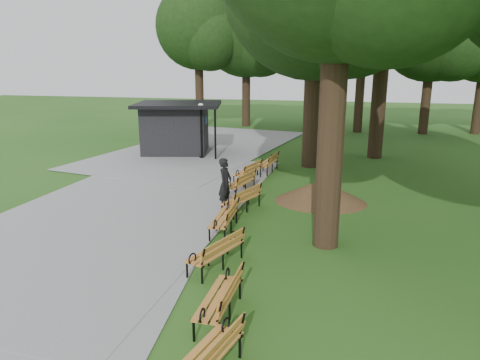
% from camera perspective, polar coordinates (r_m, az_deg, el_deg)
% --- Properties ---
extents(ground, '(100.00, 100.00, 0.00)m').
position_cam_1_polar(ground, '(12.08, -3.85, -8.89)').
color(ground, '#235217').
rests_on(ground, ground).
extents(path, '(12.00, 38.00, 0.06)m').
position_cam_1_polar(path, '(16.15, -14.32, -3.02)').
color(path, gray).
rests_on(path, ground).
extents(person, '(0.50, 0.69, 1.77)m').
position_cam_1_polar(person, '(15.05, -1.92, -0.47)').
color(person, black).
rests_on(person, ground).
extents(kiosk, '(5.23, 4.79, 2.80)m').
position_cam_1_polar(kiosk, '(24.88, -8.34, 6.70)').
color(kiosk, black).
rests_on(kiosk, ground).
extents(lamp_post, '(0.32, 0.32, 2.89)m').
position_cam_1_polar(lamp_post, '(23.06, -5.07, 7.91)').
color(lamp_post, black).
rests_on(lamp_post, ground).
extents(dirt_mound, '(2.77, 2.77, 0.82)m').
position_cam_1_polar(dirt_mound, '(16.14, 10.40, -1.40)').
color(dirt_mound, '#47301C').
rests_on(dirt_mound, ground).
extents(bench_0, '(1.08, 2.00, 0.88)m').
position_cam_1_polar(bench_0, '(7.36, -4.86, -22.09)').
color(bench_0, '#BD732B').
rests_on(bench_0, ground).
extents(bench_1, '(0.66, 1.91, 0.88)m').
position_cam_1_polar(bench_1, '(8.87, -2.78, -15.02)').
color(bench_1, '#BD732B').
rests_on(bench_1, ground).
extents(bench_2, '(1.24, 2.00, 0.88)m').
position_cam_1_polar(bench_2, '(10.86, -3.19, -9.17)').
color(bench_2, '#BD732B').
rests_on(bench_2, ground).
extents(bench_3, '(0.72, 1.93, 0.88)m').
position_cam_1_polar(bench_3, '(13.04, -2.13, -4.96)').
color(bench_3, '#BD732B').
rests_on(bench_3, ground).
extents(bench_4, '(1.22, 2.00, 0.88)m').
position_cam_1_polar(bench_4, '(14.83, 0.17, -2.48)').
color(bench_4, '#BD732B').
rests_on(bench_4, ground).
extents(bench_5, '(1.02, 1.99, 0.88)m').
position_cam_1_polar(bench_5, '(16.82, 0.02, -0.38)').
color(bench_5, '#BD732B').
rests_on(bench_5, ground).
extents(bench_6, '(1.07, 2.00, 0.88)m').
position_cam_1_polar(bench_6, '(18.58, 0.98, 1.09)').
color(bench_6, '#BD732B').
rests_on(bench_6, ground).
extents(bench_7, '(0.85, 1.96, 0.88)m').
position_cam_1_polar(bench_7, '(20.25, 3.60, 2.22)').
color(bench_7, '#BD732B').
rests_on(bench_7, ground).
extents(tree_backdrop, '(36.06, 9.53, 16.11)m').
position_cam_1_polar(tree_backdrop, '(33.79, 20.09, 19.43)').
color(tree_backdrop, black).
rests_on(tree_backdrop, ground).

